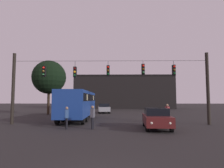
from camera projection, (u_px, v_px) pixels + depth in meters
name	position (u px, v px, depth m)	size (l,w,h in m)	color
ground_plane	(112.00, 114.00, 29.07)	(168.00, 168.00, 0.00)	black
overhead_signal_span	(109.00, 82.00, 17.33)	(17.41, 0.44, 6.29)	black
city_bus	(79.00, 102.00, 21.30)	(2.66, 11.03, 3.00)	navy
car_near_right	(156.00, 118.00, 14.54)	(2.13, 4.44, 1.52)	#511919
car_far_left	(104.00, 108.00, 31.85)	(2.25, 4.47, 1.52)	#99999E
pedestrian_crossing_left	(167.00, 112.00, 17.76)	(0.35, 0.42, 1.75)	black
pedestrian_crossing_center	(67.00, 116.00, 14.32)	(0.34, 0.42, 1.62)	black
pedestrian_crossing_right	(93.00, 116.00, 14.35)	(0.32, 0.41, 1.70)	black
corner_building	(124.00, 92.00, 50.18)	(23.85, 9.15, 8.03)	black
tree_left_silhouette	(49.00, 77.00, 29.08)	(4.94, 4.94, 7.93)	#2D2116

